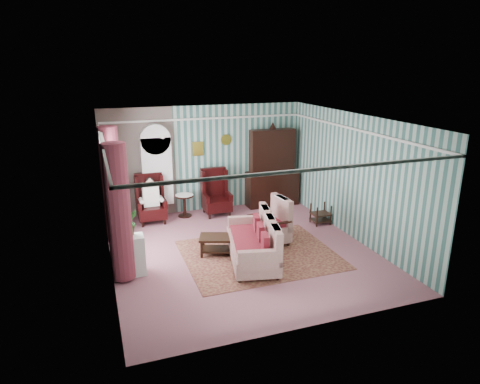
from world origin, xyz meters
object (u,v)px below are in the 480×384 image
object	(u,v)px
round_side_table	(185,206)
sofa	(252,241)
seated_woman	(151,201)
wingback_right	(216,193)
wingback_left	(151,199)
plant_stand	(130,256)
floral_armchair	(269,224)
bookcase	(157,176)
dresser_hutch	(273,165)
nest_table	(321,214)
coffee_table	(220,245)

from	to	relation	value
round_side_table	sofa	xyz separation A→B (m)	(0.74, -3.14, 0.15)
seated_woman	round_side_table	distance (m)	0.96
wingback_right	wingback_left	bearing A→B (deg)	180.00
plant_stand	seated_woman	bearing A→B (deg)	73.78
plant_stand	floral_armchair	xyz separation A→B (m)	(3.12, 0.50, 0.07)
sofa	plant_stand	bearing A→B (deg)	96.81
bookcase	dresser_hutch	world-z (taller)	dresser_hutch
bookcase	round_side_table	xyz separation A→B (m)	(0.65, -0.24, -0.82)
nest_table	plant_stand	xyz separation A→B (m)	(-4.87, -1.20, 0.13)
dresser_hutch	round_side_table	world-z (taller)	dresser_hutch
wingback_right	plant_stand	size ratio (longest dim) A/B	1.56
wingback_left	seated_woman	world-z (taller)	wingback_left
bookcase	wingback_right	world-z (taller)	bookcase
seated_woman	wingback_left	bearing A→B (deg)	0.00
seated_woman	sofa	bearing A→B (deg)	-61.28
bookcase	round_side_table	world-z (taller)	bookcase
wingback_left	sofa	world-z (taller)	wingback_left
seated_woman	sofa	size ratio (longest dim) A/B	0.60
wingback_right	sofa	bearing A→B (deg)	-92.16
wingback_left	plant_stand	distance (m)	2.87
round_side_table	bookcase	bearing A→B (deg)	159.73
nest_table	sofa	xyz separation A→B (m)	(-2.43, -1.44, 0.18)
seated_woman	coffee_table	distance (m)	2.71
wingback_right	nest_table	bearing A→B (deg)	-33.75
coffee_table	floral_armchair	bearing A→B (deg)	9.01
bookcase	nest_table	distance (m)	4.37
nest_table	sofa	world-z (taller)	sofa
nest_table	coffee_table	size ratio (longest dim) A/B	0.62
seated_woman	wingback_right	bearing A→B (deg)	0.00
wingback_right	nest_table	xyz separation A→B (m)	(2.32, -1.55, -0.35)
round_side_table	coffee_table	distance (m)	2.60
dresser_hutch	round_side_table	size ratio (longest dim) A/B	3.93
wingback_right	nest_table	size ratio (longest dim) A/B	2.31
plant_stand	coffee_table	world-z (taller)	plant_stand
seated_woman	nest_table	world-z (taller)	seated_woman
sofa	dresser_hutch	bearing A→B (deg)	-17.36
wingback_right	bookcase	bearing A→B (deg)	165.43
wingback_right	coffee_table	distance (m)	2.56
bookcase	floral_armchair	xyz separation A→B (m)	(2.07, -2.64, -0.65)
coffee_table	wingback_left	bearing A→B (deg)	114.34
dresser_hutch	nest_table	world-z (taller)	dresser_hutch
plant_stand	sofa	world-z (taller)	sofa
dresser_hutch	seated_woman	world-z (taller)	dresser_hutch
dresser_hutch	floral_armchair	distance (m)	2.87
wingback_left	plant_stand	world-z (taller)	wingback_left
plant_stand	coffee_table	size ratio (longest dim) A/B	0.92
round_side_table	floral_armchair	bearing A→B (deg)	-59.30
bookcase	floral_armchair	distance (m)	3.42
floral_armchair	wingback_right	bearing A→B (deg)	8.05
nest_table	sofa	distance (m)	2.83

